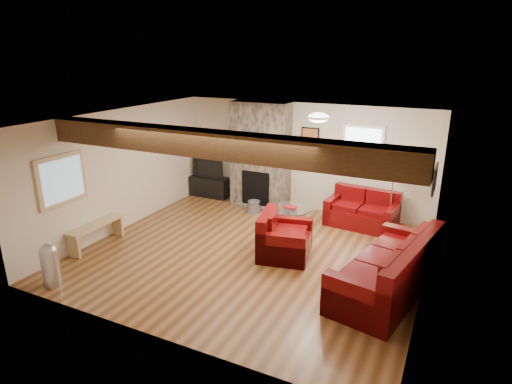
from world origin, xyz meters
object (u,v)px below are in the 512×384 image
Objects in this scene: sofa_three at (387,265)px; tv_cabinet at (210,187)px; coffee_table at (290,218)px; floor_lamp at (394,174)px; television at (209,168)px; loveseat at (362,209)px; armchair_red at (285,235)px.

sofa_three is 2.32× the size of tv_cabinet.
coffee_table is 2.30m from floor_lamp.
floor_lamp is at bearing 22.09° from coffee_table.
television is at bearing -108.23° from sofa_three.
sofa_three is 2.68m from floor_lamp.
floor_lamp reaches higher than coffee_table.
loveseat is at bearing -4.30° from tv_cabinet.
television reaches higher than sofa_three.
armchair_red is at bearing -126.27° from floor_lamp.
armchair_red reaches higher than tv_cabinet.
floor_lamp is at bearing -3.34° from tv_cabinet.
television reaches higher than armchair_red.
floor_lamp is (1.52, 2.07, 0.82)m from armchair_red.
television is at bearing 41.02° from armchair_red.
sofa_three is 1.66× the size of floor_lamp.
armchair_red is at bearing -37.47° from tv_cabinet.
tv_cabinet is 0.51m from television.
tv_cabinet is (-3.99, 0.30, -0.13)m from loveseat.
sofa_three is 2.63× the size of coffee_table.
loveseat is 1.01× the size of floor_lamp.
loveseat is at bearing 29.01° from coffee_table.
floor_lamp reaches higher than loveseat.
coffee_table is at bearing 5.89° from armchair_red.
tv_cabinet is at bearing -178.70° from loveseat.
sofa_three is 5.68m from tv_cabinet.
loveseat is 1.02m from floor_lamp.
sofa_three is at bearing -63.84° from loveseat.
sofa_three reaches higher than tv_cabinet.
armchair_red is (-0.94, -2.03, 0.02)m from loveseat.
coffee_table is (-0.40, 1.29, -0.19)m from armchair_red.
coffee_table is 2.89m from television.
television reaches higher than loveseat.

